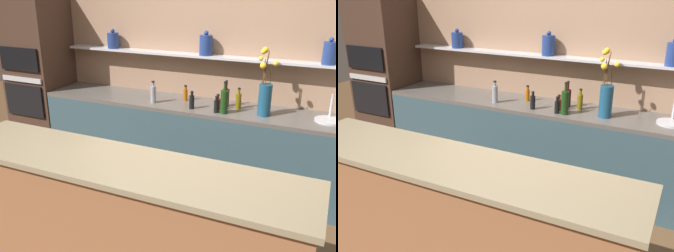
{
  "view_description": "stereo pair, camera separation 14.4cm",
  "coord_description": "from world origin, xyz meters",
  "views": [
    {
      "loc": [
        1.26,
        -2.43,
        2.12
      ],
      "look_at": [
        -0.02,
        0.36,
        0.97
      ],
      "focal_mm": 40.0,
      "sensor_mm": 36.0,
      "label": 1
    },
    {
      "loc": [
        1.39,
        -2.37,
        2.12
      ],
      "look_at": [
        -0.02,
        0.36,
        0.97
      ],
      "focal_mm": 40.0,
      "sensor_mm": 36.0,
      "label": 2
    }
  ],
  "objects": [
    {
      "name": "bottle_wine_1",
      "position": [
        0.28,
        1.06,
        1.04
      ],
      "size": [
        0.08,
        0.08,
        0.33
      ],
      "color": "#193814",
      "rests_on": "back_counter_unit"
    },
    {
      "name": "sink_fixture",
      "position": [
        1.26,
        1.25,
        0.95
      ],
      "size": [
        0.26,
        0.26,
        0.25
      ],
      "color": "#B7B7BC",
      "rests_on": "back_counter_unit"
    },
    {
      "name": "bottle_oil_4",
      "position": [
        0.37,
        1.28,
        1.01
      ],
      "size": [
        0.06,
        0.06,
        0.22
      ],
      "color": "brown",
      "rests_on": "back_counter_unit"
    },
    {
      "name": "bottle_sauce_7",
      "position": [
        -0.24,
        1.33,
        0.99
      ],
      "size": [
        0.05,
        0.05,
        0.18
      ],
      "color": "#9E4C0A",
      "rests_on": "back_counter_unit"
    },
    {
      "name": "island_counter",
      "position": [
        0.0,
        -0.51,
        0.51
      ],
      "size": [
        2.65,
        0.61,
        1.02
      ],
      "color": "#99603D",
      "rests_on": "ground_plane"
    },
    {
      "name": "ground_plane",
      "position": [
        0.0,
        0.0,
        0.0
      ],
      "size": [
        12.0,
        12.0,
        0.0
      ],
      "primitive_type": "plane",
      "color": "brown"
    },
    {
      "name": "bottle_sauce_3",
      "position": [
        0.2,
        1.05,
        0.99
      ],
      "size": [
        0.05,
        0.05,
        0.17
      ],
      "color": "black",
      "rests_on": "back_counter_unit"
    },
    {
      "name": "oven_tower",
      "position": [
        -2.25,
        1.24,
        1.04
      ],
      "size": [
        0.69,
        0.64,
        2.09
      ],
      "color": "#3D281E",
      "rests_on": "ground_plane"
    },
    {
      "name": "back_wall_unit",
      "position": [
        -0.0,
        1.6,
        1.3
      ],
      "size": [
        5.2,
        0.28,
        2.6
      ],
      "color": "#937056",
      "rests_on": "ground_plane"
    },
    {
      "name": "flower_vase",
      "position": [
        0.66,
        1.16,
        1.14
      ],
      "size": [
        0.18,
        0.17,
        0.66
      ],
      "color": "navy",
      "rests_on": "back_counter_unit"
    },
    {
      "name": "bottle_sauce_6",
      "position": [
        0.19,
        1.14,
        0.99
      ],
      "size": [
        0.05,
        0.05,
        0.17
      ],
      "color": "maroon",
      "rests_on": "back_counter_unit"
    },
    {
      "name": "bottle_spirit_0",
      "position": [
        -0.53,
        1.1,
        1.02
      ],
      "size": [
        0.06,
        0.06,
        0.24
      ],
      "color": "gray",
      "rests_on": "back_counter_unit"
    },
    {
      "name": "back_counter_unit",
      "position": [
        -0.04,
        1.24,
        0.46
      ],
      "size": [
        3.7,
        0.62,
        0.92
      ],
      "color": "#334C56",
      "rests_on": "ground_plane"
    },
    {
      "name": "bottle_sauce_2",
      "position": [
        -0.07,
        1.07,
        1.0
      ],
      "size": [
        0.05,
        0.05,
        0.19
      ],
      "color": "black",
      "rests_on": "back_counter_unit"
    },
    {
      "name": "bottle_wine_5",
      "position": [
        0.23,
        1.3,
        1.02
      ],
      "size": [
        0.07,
        0.07,
        0.28
      ],
      "color": "#380C0C",
      "rests_on": "back_counter_unit"
    }
  ]
}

